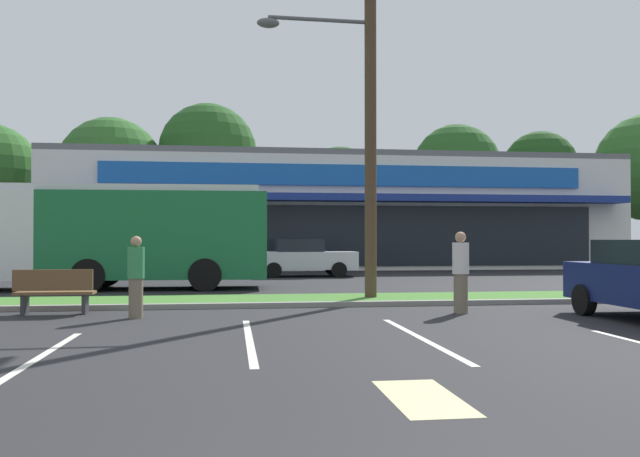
# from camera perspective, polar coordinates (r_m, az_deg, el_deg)

# --- Properties ---
(grass_median) EXTENTS (56.00, 2.20, 0.12)m
(grass_median) POSITION_cam_1_polar(r_m,az_deg,el_deg) (16.55, -5.17, -6.19)
(grass_median) COLOR #427A2D
(grass_median) RESTS_ON ground_plane
(curb_lip) EXTENTS (56.00, 0.24, 0.12)m
(curb_lip) POSITION_cam_1_polar(r_m,az_deg,el_deg) (15.33, -4.97, -6.61)
(curb_lip) COLOR gray
(curb_lip) RESTS_ON ground_plane
(parking_stripe_0) EXTENTS (0.12, 4.80, 0.01)m
(parking_stripe_0) POSITION_cam_1_polar(r_m,az_deg,el_deg) (9.56, -23.33, -10.33)
(parking_stripe_0) COLOR silver
(parking_stripe_0) RESTS_ON ground_plane
(parking_stripe_1) EXTENTS (0.12, 4.80, 0.01)m
(parking_stripe_1) POSITION_cam_1_polar(r_m,az_deg,el_deg) (10.57, -6.13, -9.49)
(parking_stripe_1) COLOR silver
(parking_stripe_1) RESTS_ON ground_plane
(parking_stripe_2) EXTENTS (0.12, 4.80, 0.01)m
(parking_stripe_2) POSITION_cam_1_polar(r_m,az_deg,el_deg) (10.78, 8.70, -9.32)
(parking_stripe_2) COLOR silver
(parking_stripe_2) RESTS_ON ground_plane
(lot_arrow) EXTENTS (0.70, 1.60, 0.01)m
(lot_arrow) POSITION_cam_1_polar(r_m,az_deg,el_deg) (6.85, 8.87, -14.20)
(lot_arrow) COLOR beige
(lot_arrow) RESTS_ON ground_plane
(storefront_building) EXTENTS (30.46, 13.00, 6.14)m
(storefront_building) POSITION_cam_1_polar(r_m,az_deg,el_deg) (38.77, 1.04, 1.28)
(storefront_building) COLOR silver
(storefront_building) RESTS_ON ground_plane
(tree_left) EXTENTS (7.22, 7.22, 10.06)m
(tree_left) POSITION_cam_1_polar(r_m,az_deg,el_deg) (48.32, -17.61, 4.88)
(tree_left) COLOR #473323
(tree_left) RESTS_ON ground_plane
(tree_mid_left) EXTENTS (7.00, 7.00, 11.29)m
(tree_mid_left) POSITION_cam_1_polar(r_m,az_deg,el_deg) (48.22, -9.67, 6.47)
(tree_mid_left) COLOR #473323
(tree_mid_left) RESTS_ON ground_plane
(tree_mid) EXTENTS (5.71, 5.71, 8.50)m
(tree_mid) POSITION_cam_1_polar(r_m,az_deg,el_deg) (49.41, 1.76, 3.78)
(tree_mid) COLOR #473323
(tree_mid) RESTS_ON ground_plane
(tree_mid_right) EXTENTS (6.41, 6.41, 9.96)m
(tree_mid_right) POSITION_cam_1_polar(r_m,az_deg,el_deg) (49.33, 11.71, 5.09)
(tree_mid_right) COLOR #473323
(tree_mid_right) RESTS_ON ground_plane
(tree_right) EXTENTS (5.64, 5.64, 9.85)m
(tree_right) POSITION_cam_1_polar(r_m,az_deg,el_deg) (53.47, 18.48, 4.94)
(tree_right) COLOR #473323
(tree_right) RESTS_ON ground_plane
(utility_pole) EXTENTS (3.03, 2.40, 9.84)m
(utility_pole) POSITION_cam_1_polar(r_m,az_deg,el_deg) (17.07, 3.90, 11.54)
(utility_pole) COLOR #4C3826
(utility_pole) RESTS_ON ground_plane
(city_bus) EXTENTS (12.57, 2.95, 3.25)m
(city_bus) POSITION_cam_1_polar(r_m,az_deg,el_deg) (22.17, -21.01, -0.39)
(city_bus) COLOR #196638
(city_bus) RESTS_ON ground_plane
(bus_stop_bench) EXTENTS (1.60, 0.45, 0.95)m
(bus_stop_bench) POSITION_cam_1_polar(r_m,az_deg,el_deg) (14.92, -21.96, -4.99)
(bus_stop_bench) COLOR brown
(bus_stop_bench) RESTS_ON ground_plane
(car_1) EXTENTS (4.34, 2.02, 1.58)m
(car_1) POSITION_cam_1_polar(r_m,az_deg,el_deg) (27.91, -1.47, -2.52)
(car_1) COLOR silver
(car_1) RESTS_ON ground_plane
(pedestrian_near_bench) EXTENTS (0.33, 0.33, 1.64)m
(pedestrian_near_bench) POSITION_cam_1_polar(r_m,az_deg,el_deg) (13.73, -15.61, -4.04)
(pedestrian_near_bench) COLOR #726651
(pedestrian_near_bench) RESTS_ON ground_plane
(pedestrian_by_pole) EXTENTS (0.35, 0.35, 1.74)m
(pedestrian_by_pole) POSITION_cam_1_polar(r_m,az_deg,el_deg) (14.38, 12.05, -3.72)
(pedestrian_by_pole) COLOR #726651
(pedestrian_by_pole) RESTS_ON ground_plane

